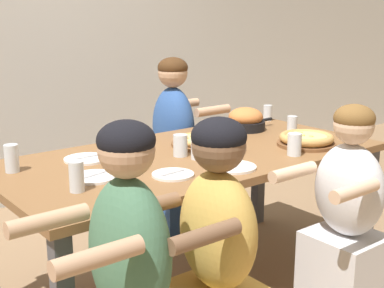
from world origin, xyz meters
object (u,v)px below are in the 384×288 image
drinking_glass_b (197,149)px  diner_far_midright (174,152)px  empty_plate_d (233,167)px  drinking_glass_h (293,125)px  drinking_glass_d (268,114)px  drinking_glass_f (294,146)px  diner_near_midright (346,227)px  drinking_glass_c (77,179)px  pizza_board_main (202,141)px  drinking_glass_i (235,140)px  drinking_glass_a (12,160)px  skillet_bowl (246,120)px  empty_plate_a (173,175)px  empty_plate_c (86,159)px  drinking_glass_e (122,173)px  diner_near_midleft (216,272)px  pizza_board_second (306,140)px  drinking_glass_j (180,145)px  empty_plate_b (94,177)px  drinking_glass_g (137,150)px

drinking_glass_b → diner_far_midright: size_ratio=0.09×
empty_plate_d → drinking_glass_h: size_ratio=2.12×
empty_plate_d → drinking_glass_d: 1.20m
drinking_glass_f → diner_near_midright: size_ratio=0.11×
drinking_glass_h → drinking_glass_c: bearing=-173.1°
pizza_board_main → drinking_glass_i: 0.25m
drinking_glass_a → drinking_glass_i: (1.05, -0.40, 0.02)m
skillet_bowl → drinking_glass_i: 0.59m
diner_far_midright → diner_near_midright: size_ratio=1.11×
empty_plate_a → diner_near_midright: size_ratio=0.18×
pizza_board_main → empty_plate_c: 0.67m
skillet_bowl → drinking_glass_c: 1.45m
empty_plate_d → drinking_glass_h: bearing=22.8°
drinking_glass_e → diner_near_midleft: size_ratio=0.12×
diner_near_midleft → empty_plate_a: bearing=-16.3°
pizza_board_second → drinking_glass_i: (-0.43, 0.12, 0.04)m
empty_plate_d → drinking_glass_d: bearing=36.1°
drinking_glass_i → diner_near_midright: (0.19, -0.58, -0.35)m
drinking_glass_e → drinking_glass_j: bearing=26.6°
pizza_board_second → drinking_glass_b: drinking_glass_b is taller
drinking_glass_c → drinking_glass_i: drinking_glass_i is taller
skillet_bowl → empty_plate_b: skillet_bowl is taller
drinking_glass_i → empty_plate_b: bearing=174.7°
drinking_glass_a → drinking_glass_h: (1.66, -0.26, -0.00)m
drinking_glass_e → drinking_glass_h: size_ratio=1.31×
empty_plate_b → empty_plate_c: 0.32m
drinking_glass_b → drinking_glass_j: size_ratio=0.95×
drinking_glass_h → empty_plate_c: bearing=169.9°
drinking_glass_a → drinking_glass_g: (0.58, -0.17, -0.01)m
drinking_glass_d → pizza_board_main: bearing=-161.8°
pizza_board_second → skillet_bowl: size_ratio=0.91×
pizza_board_main → diner_near_midleft: size_ratio=0.30×
empty_plate_d → diner_near_midright: bearing=-45.2°
pizza_board_second → diner_near_midleft: 1.19m
empty_plate_a → drinking_glass_e: drinking_glass_e is taller
diner_near_midright → diner_near_midleft: bearing=90.0°
skillet_bowl → empty_plate_d: (-0.64, -0.58, -0.06)m
drinking_glass_b → drinking_glass_d: (1.01, 0.47, -0.01)m
pizza_board_second → drinking_glass_i: size_ratio=2.21×
drinking_glass_g → drinking_glass_e: bearing=-130.7°
empty_plate_c → drinking_glass_i: 0.78m
drinking_glass_e → drinking_glass_f: size_ratio=1.18×
drinking_glass_c → pizza_board_second: bearing=-3.2°
drinking_glass_a → drinking_glass_d: 1.83m
drinking_glass_d → drinking_glass_h: bearing=-114.1°
pizza_board_main → drinking_glass_h: drinking_glass_h is taller
skillet_bowl → drinking_glass_d: skillet_bowl is taller
drinking_glass_a → skillet_bowl: bearing=-0.5°
drinking_glass_h → pizza_board_second: bearing=-124.6°
skillet_bowl → drinking_glass_e: size_ratio=2.58×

